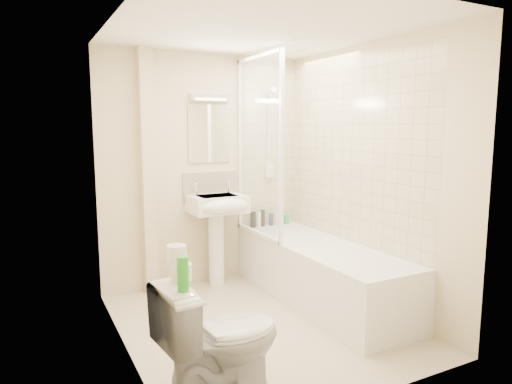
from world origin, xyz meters
TOP-DOWN VIEW (x-y plane):
  - floor at (0.00, 0.00)m, footprint 2.50×2.50m
  - wall_back at (0.00, 1.25)m, footprint 2.20×0.02m
  - wall_left at (-1.10, 0.00)m, footprint 0.02×2.50m
  - wall_right at (1.10, 0.00)m, footprint 0.02×2.50m
  - ceiling at (0.00, 0.00)m, footprint 2.20×2.50m
  - tile_back at (0.75, 1.24)m, footprint 0.70×0.01m
  - tile_right at (1.09, 0.20)m, footprint 0.01×2.10m
  - pipe_boxing at (-0.62, 1.19)m, footprint 0.12×0.12m
  - splashback at (0.05, 1.24)m, footprint 0.60×0.02m
  - mirror at (0.05, 1.24)m, footprint 0.46×0.01m
  - strip_light at (0.05, 1.22)m, footprint 0.42×0.07m
  - bathtub at (0.75, 0.20)m, footprint 0.70×2.10m
  - shower_screen at (0.40, 0.80)m, footprint 0.04×0.92m
  - shower_fixture at (0.75, 1.19)m, footprint 0.10×0.16m
  - pedestal_sink at (0.05, 1.01)m, footprint 0.56×0.51m
  - bottle_black_a at (0.52, 1.16)m, footprint 0.06×0.06m
  - bottle_white_a at (0.59, 1.16)m, footprint 0.05×0.05m
  - bottle_black_b at (0.64, 1.16)m, footprint 0.05×0.05m
  - bottle_blue at (0.75, 1.16)m, footprint 0.05×0.05m
  - bottle_cream at (0.82, 1.16)m, footprint 0.06×0.06m
  - bottle_green at (0.95, 1.16)m, footprint 0.06×0.06m
  - toilet at (-0.72, -0.85)m, footprint 0.60×0.85m
  - toilet_roll_lower at (-0.94, -0.79)m, footprint 0.12×0.12m
  - toilet_roll_upper at (-0.95, -0.75)m, footprint 0.11×0.11m
  - green_bottle at (-0.98, -0.96)m, footprint 0.06×0.06m

SIDE VIEW (x-z plane):
  - floor at x=0.00m, z-range 0.00..0.00m
  - bathtub at x=0.75m, z-range 0.01..0.56m
  - toilet at x=-0.72m, z-range 0.00..0.77m
  - bottle_green at x=0.95m, z-range 0.55..0.65m
  - bottle_blue at x=0.75m, z-range 0.55..0.68m
  - bottle_cream at x=0.82m, z-range 0.55..0.70m
  - bottle_white_a at x=0.59m, z-range 0.55..0.72m
  - bottle_black_a at x=0.52m, z-range 0.55..0.72m
  - bottle_black_b at x=0.64m, z-range 0.55..0.74m
  - pedestal_sink at x=0.05m, z-range 0.22..1.31m
  - toilet_roll_lower at x=-0.94m, z-range 0.77..0.87m
  - green_bottle at x=-0.98m, z-range 0.77..0.96m
  - toilet_roll_upper at x=-0.95m, z-range 0.87..0.97m
  - splashback at x=0.05m, z-range 0.88..1.18m
  - wall_back at x=0.00m, z-range 0.00..2.40m
  - wall_left at x=-1.10m, z-range 0.00..2.40m
  - wall_right at x=1.10m, z-range 0.00..2.40m
  - pipe_boxing at x=-0.62m, z-range 0.00..2.40m
  - tile_back at x=0.75m, z-range 0.55..2.30m
  - tile_right at x=1.09m, z-range 0.55..2.30m
  - shower_screen at x=0.40m, z-range 0.55..2.35m
  - shower_fixture at x=0.75m, z-range 1.05..2.04m
  - mirror at x=0.05m, z-range 1.28..1.88m
  - strip_light at x=0.05m, z-range 1.92..1.98m
  - ceiling at x=0.00m, z-range 2.39..2.41m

